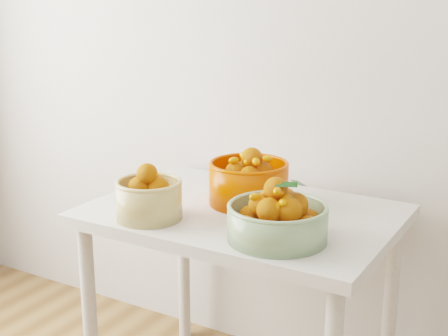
{
  "coord_description": "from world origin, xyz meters",
  "views": [
    {
      "loc": [
        0.68,
        -0.13,
        1.43
      ],
      "look_at": [
        -0.26,
        1.49,
        0.92
      ],
      "focal_mm": 50.0,
      "sensor_mm": 36.0,
      "label": 1
    }
  ],
  "objects_px": {
    "table": "(242,236)",
    "bowl_green": "(278,219)",
    "bowl_cream": "(149,198)",
    "bowl_orange": "(248,181)"
  },
  "relations": [
    {
      "from": "table",
      "to": "bowl_cream",
      "type": "distance_m",
      "value": 0.35
    },
    {
      "from": "bowl_green",
      "to": "bowl_orange",
      "type": "bearing_deg",
      "value": 132.67
    },
    {
      "from": "table",
      "to": "bowl_green",
      "type": "distance_m",
      "value": 0.33
    },
    {
      "from": "bowl_cream",
      "to": "bowl_green",
      "type": "xyz_separation_m",
      "value": [
        0.43,
        0.04,
        -0.0
      ]
    },
    {
      "from": "bowl_cream",
      "to": "bowl_green",
      "type": "relative_size",
      "value": 0.77
    },
    {
      "from": "table",
      "to": "bowl_cream",
      "type": "bearing_deg",
      "value": -133.94
    },
    {
      "from": "table",
      "to": "bowl_green",
      "type": "relative_size",
      "value": 2.88
    },
    {
      "from": "table",
      "to": "bowl_green",
      "type": "height_order",
      "value": "bowl_green"
    },
    {
      "from": "bowl_cream",
      "to": "bowl_orange",
      "type": "height_order",
      "value": "bowl_orange"
    },
    {
      "from": "bowl_green",
      "to": "table",
      "type": "bearing_deg",
      "value": 139.66
    }
  ]
}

